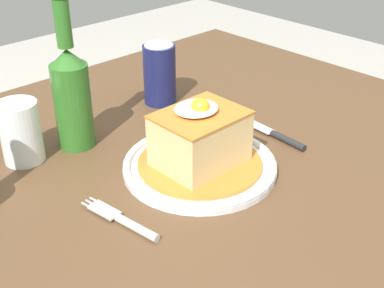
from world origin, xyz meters
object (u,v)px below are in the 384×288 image
at_px(knife, 278,136).
at_px(soda_can, 160,74).
at_px(main_plate, 200,165).
at_px(fork, 126,222).
at_px(drinking_glass, 21,136).
at_px(beer_bottle_green, 72,93).

relative_size(knife, soda_can, 1.34).
height_order(main_plate, knife, main_plate).
bearing_deg(fork, main_plate, 10.37).
xyz_separation_m(fork, drinking_glass, (-0.02, 0.26, 0.04)).
height_order(main_plate, fork, main_plate).
xyz_separation_m(fork, knife, (0.35, 0.01, 0.00)).
distance_m(soda_can, beer_bottle_green, 0.23).
bearing_deg(main_plate, drinking_glass, 130.15).
bearing_deg(beer_bottle_green, soda_can, 8.72).
distance_m(fork, soda_can, 0.41).
xyz_separation_m(main_plate, drinking_glass, (-0.19, 0.23, 0.04)).
relative_size(knife, drinking_glass, 1.58).
distance_m(fork, knife, 0.35).
bearing_deg(knife, fork, -178.29).
distance_m(main_plate, beer_bottle_green, 0.25).
bearing_deg(beer_bottle_green, fork, -107.74).
bearing_deg(knife, soda_can, 100.76).
bearing_deg(main_plate, beer_bottle_green, 115.13).
bearing_deg(drinking_glass, knife, -34.20).
height_order(soda_can, drinking_glass, soda_can).
bearing_deg(knife, drinking_glass, 145.80).
bearing_deg(fork, drinking_glass, 93.33).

